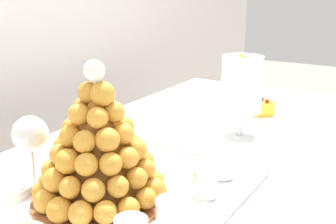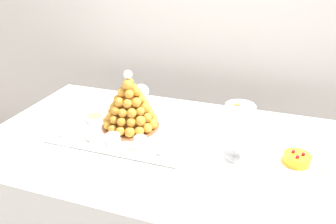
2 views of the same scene
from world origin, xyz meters
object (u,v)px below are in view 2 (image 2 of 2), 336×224
(dessert_cup_mid_right, at_px, (140,144))
(dessert_cup_centre, at_px, (113,140))
(wine_glass, at_px, (141,92))
(serving_tray, at_px, (126,132))
(croquembouche, at_px, (130,106))
(dessert_cup_mid_left, at_px, (93,133))
(dessert_cup_right, at_px, (165,147))
(macaron_goblet, at_px, (238,124))
(creme_brulee_ramekin, at_px, (95,118))
(dessert_cup_left, at_px, (67,130))
(fruit_tart_plate, at_px, (296,162))

(dessert_cup_mid_right, bearing_deg, dessert_cup_centre, -179.16)
(wine_glass, bearing_deg, serving_tray, -86.45)
(serving_tray, bearing_deg, croquembouche, 88.75)
(dessert_cup_mid_left, distance_m, dessert_cup_centre, 0.11)
(croquembouche, xyz_separation_m, dessert_cup_mid_right, (0.12, -0.17, -0.08))
(dessert_cup_right, relative_size, macaron_goblet, 0.26)
(dessert_cup_mid_left, bearing_deg, creme_brulee_ramekin, 117.61)
(wine_glass, bearing_deg, dessert_cup_mid_right, -68.22)
(dessert_cup_left, height_order, wine_glass, wine_glass)
(dessert_cup_centre, distance_m, macaron_goblet, 0.52)
(dessert_cup_centre, bearing_deg, macaron_goblet, 9.30)
(dessert_cup_centre, distance_m, fruit_tart_plate, 0.74)
(serving_tray, bearing_deg, dessert_cup_mid_right, -43.32)
(croquembouche, height_order, dessert_cup_centre, croquembouche)
(croquembouche, height_order, dessert_cup_mid_right, croquembouche)
(dessert_cup_mid_left, xyz_separation_m, wine_glass, (0.09, 0.32, 0.08))
(croquembouche, bearing_deg, dessert_cup_mid_left, -125.24)
(dessert_cup_mid_right, distance_m, dessert_cup_right, 0.10)
(serving_tray, relative_size, fruit_tart_plate, 3.10)
(dessert_cup_left, height_order, dessert_cup_mid_right, dessert_cup_mid_right)
(dessert_cup_right, height_order, wine_glass, wine_glass)
(serving_tray, distance_m, fruit_tart_plate, 0.73)
(serving_tray, bearing_deg, dessert_cup_centre, -91.76)
(dessert_cup_right, bearing_deg, dessert_cup_mid_left, 179.98)
(serving_tray, height_order, wine_glass, wine_glass)
(croquembouche, relative_size, dessert_cup_left, 4.34)
(creme_brulee_ramekin, xyz_separation_m, fruit_tart_plate, (0.92, -0.07, -0.01))
(dessert_cup_left, height_order, dessert_cup_mid_left, dessert_cup_mid_left)
(dessert_cup_mid_right, bearing_deg, macaron_goblet, 12.03)
(dessert_cup_mid_right, xyz_separation_m, creme_brulee_ramekin, (-0.31, 0.17, -0.01))
(serving_tray, relative_size, croquembouche, 2.22)
(dessert_cup_centre, relative_size, wine_glass, 0.41)
(fruit_tart_plate, bearing_deg, croquembouche, 174.78)
(croquembouche, xyz_separation_m, wine_glass, (-0.01, 0.17, -0.00))
(fruit_tart_plate, bearing_deg, dessert_cup_left, -174.34)
(dessert_cup_centre, xyz_separation_m, dessert_cup_mid_right, (0.12, 0.00, 0.00))
(dessert_cup_mid_left, distance_m, wine_glass, 0.35)
(dessert_cup_centre, relative_size, creme_brulee_ramekin, 0.71)
(serving_tray, relative_size, dessert_cup_left, 9.62)
(macaron_goblet, height_order, fruit_tart_plate, macaron_goblet)
(dessert_cup_centre, height_order, macaron_goblet, macaron_goblet)
(croquembouche, bearing_deg, creme_brulee_ramekin, 179.26)
(croquembouche, bearing_deg, dessert_cup_left, -145.46)
(dessert_cup_centre, height_order, fruit_tart_plate, fruit_tart_plate)
(dessert_cup_left, distance_m, wine_glass, 0.41)
(dessert_cup_mid_right, xyz_separation_m, dessert_cup_right, (0.10, 0.01, -0.00))
(croquembouche, height_order, dessert_cup_left, croquembouche)
(dessert_cup_mid_right, bearing_deg, croquembouche, 125.69)
(macaron_goblet, bearing_deg, dessert_cup_centre, -170.70)
(serving_tray, xyz_separation_m, fruit_tart_plate, (0.73, -0.01, 0.01))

